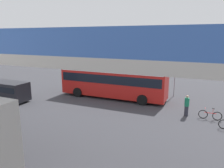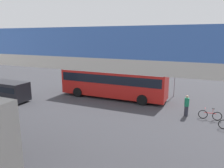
% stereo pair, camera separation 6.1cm
% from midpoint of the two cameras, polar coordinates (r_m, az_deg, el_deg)
% --- Properties ---
extents(ground, '(80.00, 80.00, 0.00)m').
position_cam_midpoint_polar(ground, '(23.87, -1.64, -3.44)').
color(ground, '#38383D').
extents(city_bus, '(11.54, 2.85, 3.15)m').
position_cam_midpoint_polar(city_bus, '(23.15, 0.11, 0.87)').
color(city_bus, red).
rests_on(city_bus, ground).
extents(parked_van, '(4.80, 2.17, 2.05)m').
position_cam_midpoint_polar(parked_van, '(24.61, -26.34, -1.43)').
color(parked_van, black).
rests_on(parked_van, ground).
extents(bicycle_red, '(1.77, 0.44, 0.96)m').
position_cam_midpoint_polar(bicycle_red, '(19.14, 24.51, -7.50)').
color(bicycle_red, black).
rests_on(bicycle_red, ground).
extents(pedestrian, '(0.38, 0.38, 1.79)m').
position_cam_midpoint_polar(pedestrian, '(19.11, 19.12, -5.46)').
color(pedestrian, '#2D2D38').
rests_on(pedestrian, ground).
extents(traffic_sign, '(0.08, 0.60, 2.80)m').
position_cam_midpoint_polar(traffic_sign, '(24.66, 16.23, 1.10)').
color(traffic_sign, slate).
rests_on(traffic_sign, ground).
extents(lane_dash_leftmost, '(2.00, 0.20, 0.01)m').
position_cam_midpoint_polar(lane_dash_leftmost, '(25.30, 9.55, -2.67)').
color(lane_dash_leftmost, silver).
rests_on(lane_dash_leftmost, ground).
extents(lane_dash_left, '(2.00, 0.20, 0.01)m').
position_cam_midpoint_polar(lane_dash_left, '(26.52, 1.15, -1.80)').
color(lane_dash_left, silver).
rests_on(lane_dash_left, ground).
extents(lane_dash_centre, '(2.00, 0.20, 0.01)m').
position_cam_midpoint_polar(lane_dash_centre, '(28.25, -6.36, -0.98)').
color(lane_dash_centre, silver).
rests_on(lane_dash_centre, ground).
extents(pedestrian_overpass, '(25.87, 2.60, 6.89)m').
position_cam_midpoint_polar(pedestrian_overpass, '(12.87, -26.63, 4.67)').
color(pedestrian_overpass, '#B2ADA5').
rests_on(pedestrian_overpass, ground).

